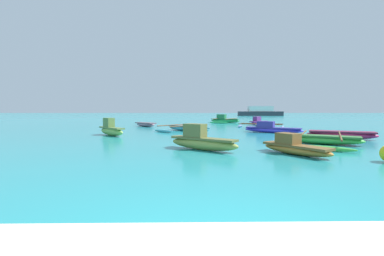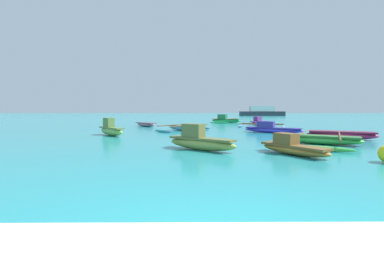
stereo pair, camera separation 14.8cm
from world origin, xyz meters
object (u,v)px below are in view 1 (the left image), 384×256
at_px(moored_boat_0, 261,126).
at_px(moored_boat_2, 272,129).
at_px(moored_boat_4, 224,120).
at_px(moored_boat_7, 294,147).
at_px(moored_boat_9, 145,124).
at_px(distant_ferry, 260,112).
at_px(moored_boat_5, 341,135).
at_px(moored_boat_10, 201,141).
at_px(moored_boat_3, 320,139).
at_px(moored_boat_6, 184,128).
at_px(moored_boat_1, 258,122).
at_px(moored_boat_8, 111,129).

xyz_separation_m(moored_boat_0, moored_boat_2, (-0.66, -4.87, 0.10)).
xyz_separation_m(moored_boat_4, moored_boat_7, (-0.67, -21.50, -0.07)).
bearing_deg(moored_boat_2, moored_boat_9, 177.41).
bearing_deg(moored_boat_2, distant_ferry, 106.89).
xyz_separation_m(moored_boat_0, moored_boat_5, (1.78, -8.50, 0.07)).
xyz_separation_m(moored_boat_7, moored_boat_10, (-3.13, 1.04, 0.10)).
bearing_deg(moored_boat_10, moored_boat_3, 53.59).
xyz_separation_m(moored_boat_5, moored_boat_6, (-8.28, 5.45, -0.02)).
bearing_deg(moored_boat_4, moored_boat_7, -62.09).
height_order(moored_boat_0, moored_boat_7, moored_boat_7).
bearing_deg(moored_boat_10, moored_boat_6, 132.57).
distance_m(moored_boat_1, moored_boat_3, 13.79).
height_order(moored_boat_4, moored_boat_9, moored_boat_4).
distance_m(moored_boat_6, moored_boat_10, 8.98).
relative_size(moored_boat_3, moored_boat_6, 1.20).
bearing_deg(moored_boat_5, moored_boat_2, 148.26).
xyz_separation_m(moored_boat_1, moored_boat_9, (-10.76, -1.77, -0.10)).
height_order(moored_boat_0, moored_boat_5, moored_boat_5).
bearing_deg(moored_boat_1, distant_ferry, 31.61).
distance_m(moored_boat_1, moored_boat_4, 5.77).
relative_size(moored_boat_7, moored_boat_9, 1.07).
bearing_deg(moored_boat_7, distant_ferry, 133.22).
xyz_separation_m(moored_boat_2, moored_boat_3, (0.36, -5.55, -0.06)).
bearing_deg(moored_boat_7, moored_boat_3, 107.08).
height_order(moored_boat_0, moored_boat_1, moored_boat_1).
distance_m(moored_boat_0, moored_boat_4, 8.68).
bearing_deg(moored_boat_5, moored_boat_10, -130.67).
bearing_deg(moored_boat_6, moored_boat_9, 170.06).
bearing_deg(moored_boat_0, distant_ferry, 8.89).
distance_m(moored_boat_4, moored_boat_10, 20.81).
distance_m(moored_boat_1, distant_ferry, 40.77).
bearing_deg(moored_boat_7, moored_boat_1, 136.55).
distance_m(moored_boat_0, moored_boat_3, 10.42).
height_order(moored_boat_1, distant_ferry, distant_ferry).
height_order(moored_boat_4, moored_boat_5, moored_boat_4).
distance_m(moored_boat_5, moored_boat_9, 15.52).
xyz_separation_m(moored_boat_1, moored_boat_4, (-2.61, 5.14, 0.02)).
bearing_deg(moored_boat_3, moored_boat_4, 124.27).
xyz_separation_m(moored_boat_6, distant_ferry, (18.49, 45.56, 0.77)).
height_order(moored_boat_3, moored_boat_10, moored_boat_10).
height_order(moored_boat_2, moored_boat_4, moored_boat_4).
xyz_separation_m(moored_boat_0, moored_boat_1, (0.73, 3.33, 0.14)).
bearing_deg(moored_boat_2, moored_boat_7, -71.21).
relative_size(moored_boat_6, moored_boat_8, 1.81).
bearing_deg(moored_boat_8, moored_boat_0, 80.13).
xyz_separation_m(moored_boat_5, distant_ferry, (10.21, 51.01, 0.75)).
distance_m(moored_boat_4, moored_boat_7, 21.51).
distance_m(moored_boat_5, moored_boat_10, 8.24).
relative_size(moored_boat_3, moored_boat_9, 2.20).
bearing_deg(moored_boat_6, moored_boat_0, 67.64).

